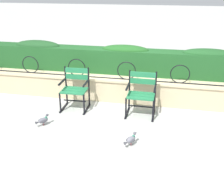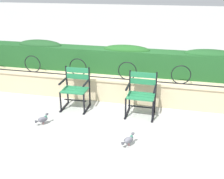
# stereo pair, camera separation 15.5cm
# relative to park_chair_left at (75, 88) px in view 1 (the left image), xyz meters

# --- Properties ---
(ground_plane) EXTENTS (60.00, 60.00, 0.00)m
(ground_plane) POSITION_rel_park_chair_left_xyz_m (0.84, -0.16, -0.47)
(ground_plane) COLOR #ADADA8
(stone_wall) EXTENTS (8.15, 0.41, 0.56)m
(stone_wall) POSITION_rel_park_chair_left_xyz_m (0.84, 0.58, -0.19)
(stone_wall) COLOR #C6B289
(stone_wall) RESTS_ON ground
(iron_arch_fence) EXTENTS (7.60, 0.02, 0.42)m
(iron_arch_fence) POSITION_rel_park_chair_left_xyz_m (0.53, 0.50, 0.27)
(iron_arch_fence) COLOR black
(iron_arch_fence) RESTS_ON stone_wall
(hedge_row) EXTENTS (7.99, 0.48, 0.70)m
(hedge_row) POSITION_rel_park_chair_left_xyz_m (0.82, 0.99, 0.41)
(hedge_row) COLOR #1E5123
(hedge_row) RESTS_ON stone_wall
(park_chair_left) EXTENTS (0.58, 0.54, 0.90)m
(park_chair_left) POSITION_rel_park_chair_left_xyz_m (0.00, 0.00, 0.00)
(park_chair_left) COLOR #237547
(park_chair_left) RESTS_ON ground
(park_chair_right) EXTENTS (0.60, 0.53, 0.90)m
(park_chair_right) POSITION_rel_park_chair_left_xyz_m (1.44, 0.00, 0.00)
(park_chair_right) COLOR #237547
(park_chair_right) RESTS_ON ground
(pigeon_near_chairs) EXTENTS (0.23, 0.24, 0.22)m
(pigeon_near_chairs) POSITION_rel_park_chair_left_xyz_m (-0.37, -0.90, -0.36)
(pigeon_near_chairs) COLOR #5B5B66
(pigeon_near_chairs) RESTS_ON ground
(pigeon_far_side) EXTENTS (0.21, 0.26, 0.22)m
(pigeon_far_side) POSITION_rel_park_chair_left_xyz_m (1.40, -1.23, -0.36)
(pigeon_far_side) COLOR slate
(pigeon_far_side) RESTS_ON ground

